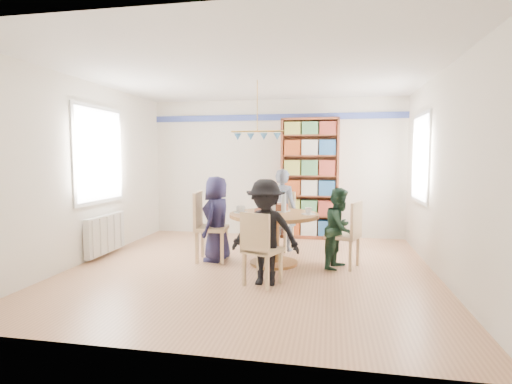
% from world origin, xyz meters
% --- Properties ---
extents(ground, '(5.00, 5.00, 0.00)m').
position_xyz_m(ground, '(0.00, 0.00, 0.00)').
color(ground, tan).
extents(room_shell, '(5.00, 5.00, 5.00)m').
position_xyz_m(room_shell, '(-0.26, 0.87, 1.65)').
color(room_shell, white).
rests_on(room_shell, ground).
extents(radiator, '(0.12, 1.00, 0.60)m').
position_xyz_m(radiator, '(-2.42, 0.30, 0.35)').
color(radiator, silver).
rests_on(radiator, ground).
extents(dining_table, '(1.30, 1.30, 0.75)m').
position_xyz_m(dining_table, '(0.29, 0.30, 0.56)').
color(dining_table, olive).
rests_on(dining_table, ground).
extents(chair_left, '(0.50, 0.50, 1.04)m').
position_xyz_m(chair_left, '(-0.75, 0.31, 0.58)').
color(chair_left, '#D6B084').
rests_on(chair_left, ground).
extents(chair_right, '(0.54, 0.54, 0.95)m').
position_xyz_m(chair_right, '(1.35, 0.30, 0.52)').
color(chair_right, '#D6B084').
rests_on(chair_right, ground).
extents(chair_far, '(0.52, 0.52, 0.98)m').
position_xyz_m(chair_far, '(0.26, 1.30, 0.54)').
color(chair_far, '#D6B084').
rests_on(chair_far, ground).
extents(chair_near, '(0.52, 0.52, 0.91)m').
position_xyz_m(chair_near, '(0.26, -0.73, 0.50)').
color(chair_near, '#D6B084').
rests_on(chair_near, ground).
extents(person_left, '(0.48, 0.67, 1.28)m').
position_xyz_m(person_left, '(-0.59, 0.35, 0.64)').
color(person_left, '#1D1B3B').
rests_on(person_left, ground).
extents(person_right, '(0.60, 0.67, 1.14)m').
position_xyz_m(person_right, '(1.22, 0.26, 0.57)').
color(person_right, '#193324').
rests_on(person_right, ground).
extents(person_far, '(0.58, 0.47, 1.37)m').
position_xyz_m(person_far, '(0.30, 1.21, 0.69)').
color(person_far, gray).
rests_on(person_far, ground).
extents(person_near, '(0.87, 0.53, 1.30)m').
position_xyz_m(person_near, '(0.31, -0.64, 0.65)').
color(person_near, black).
rests_on(person_near, ground).
extents(bookshelf, '(1.10, 0.33, 2.31)m').
position_xyz_m(bookshelf, '(0.69, 2.34, 1.13)').
color(bookshelf, brown).
rests_on(bookshelf, ground).
extents(tableware, '(1.20, 1.20, 0.32)m').
position_xyz_m(tableware, '(0.26, 0.33, 0.82)').
color(tableware, white).
rests_on(tableware, dining_table).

